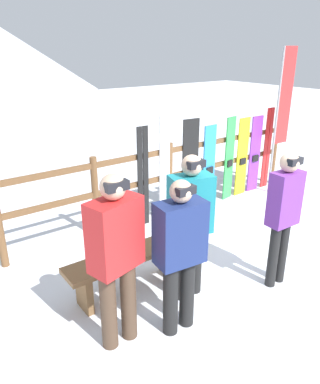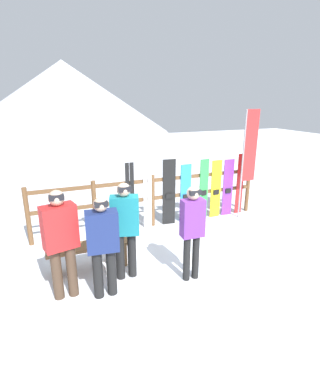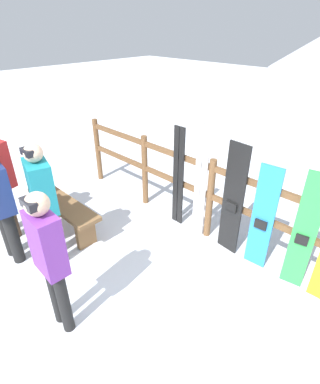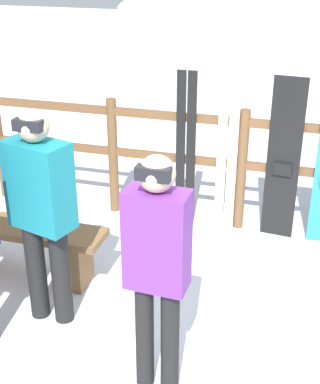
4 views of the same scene
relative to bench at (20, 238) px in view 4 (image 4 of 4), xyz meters
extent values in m
plane|color=white|center=(1.67, -0.42, -0.37)|extent=(40.00, 40.00, 0.00)
cylinder|color=brown|center=(-1.03, 1.41, 0.25)|extent=(0.10, 0.10, 1.24)
cylinder|color=brown|center=(0.32, 1.41, 0.25)|extent=(0.10, 0.10, 1.24)
cylinder|color=brown|center=(1.67, 1.41, 0.25)|extent=(0.10, 0.10, 1.24)
cube|color=brown|center=(1.67, 1.41, 0.31)|extent=(5.41, 0.05, 0.08)
cube|color=brown|center=(1.67, 1.41, 0.75)|extent=(5.41, 0.05, 0.08)
cube|color=brown|center=(0.00, 0.00, 0.09)|extent=(1.51, 0.36, 0.06)
cube|color=brown|center=(0.57, 0.00, -0.15)|extent=(0.08, 0.29, 0.44)
cylinder|color=black|center=(0.41, -0.46, 0.03)|extent=(0.15, 0.15, 0.81)
cylinder|color=black|center=(0.61, -0.46, 0.03)|extent=(0.15, 0.15, 0.81)
cube|color=teal|center=(0.51, -0.46, 0.76)|extent=(0.51, 0.36, 0.64)
sphere|color=#D8B293|center=(0.51, -0.46, 1.19)|extent=(0.22, 0.22, 0.22)
cube|color=black|center=(0.51, -0.52, 1.22)|extent=(0.20, 0.08, 0.08)
cylinder|color=black|center=(1.42, -0.91, 0.02)|extent=(0.12, 0.12, 0.79)
cylinder|color=black|center=(1.58, -0.91, 0.02)|extent=(0.12, 0.12, 0.79)
cube|color=#723399|center=(1.50, -0.91, 0.73)|extent=(0.38, 0.22, 0.63)
sphere|color=#D8B293|center=(1.50, -0.91, 1.15)|extent=(0.21, 0.21, 0.21)
cube|color=black|center=(1.50, -0.98, 1.18)|extent=(0.19, 0.07, 0.07)
cube|color=black|center=(1.06, 1.36, 0.42)|extent=(0.09, 0.02, 1.59)
cube|color=black|center=(1.17, 1.36, 0.42)|extent=(0.09, 0.02, 1.59)
cube|color=white|center=(1.48, 1.36, 0.49)|extent=(0.09, 0.02, 1.73)
cube|color=white|center=(1.58, 1.36, 0.49)|extent=(0.09, 0.02, 1.73)
cube|color=black|center=(2.07, 1.35, 0.43)|extent=(0.31, 0.05, 1.60)
cube|color=black|center=(2.07, 1.33, 0.35)|extent=(0.17, 0.05, 0.12)
camera|label=1|loc=(-1.90, -3.18, 2.32)|focal=35.00mm
camera|label=2|loc=(-0.61, -4.83, 2.56)|focal=28.00mm
camera|label=3|loc=(3.71, -1.71, 2.48)|focal=28.00mm
camera|label=4|loc=(2.27, -3.48, 2.30)|focal=50.00mm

